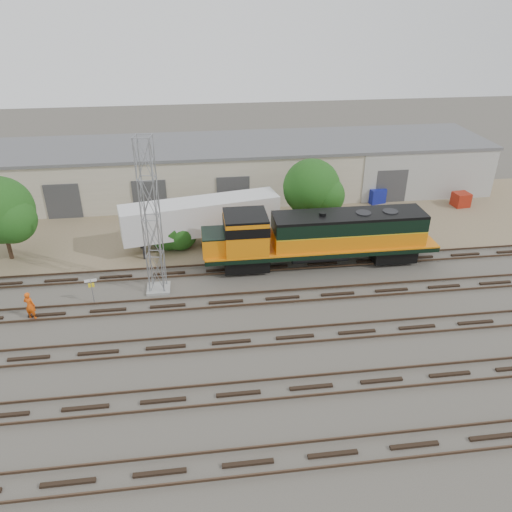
{
  "coord_description": "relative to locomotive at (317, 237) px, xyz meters",
  "views": [
    {
      "loc": [
        -1.63,
        -27.57,
        19.3
      ],
      "look_at": [
        2.43,
        4.0,
        2.2
      ],
      "focal_mm": 35.0,
      "sensor_mm": 36.0,
      "label": 1
    }
  ],
  "objects": [
    {
      "name": "warehouse",
      "position": [
        -7.38,
        16.98,
        0.16
      ],
      "size": [
        58.4,
        10.4,
        5.3
      ],
      "color": "beige",
      "rests_on": "ground"
    },
    {
      "name": "signal_tower",
      "position": [
        -12.14,
        -2.16,
        2.98
      ],
      "size": [
        1.66,
        1.66,
        11.25
      ],
      "rotation": [
        0.0,
        0.0,
        -0.17
      ],
      "color": "gray",
      "rests_on": "ground"
    },
    {
      "name": "dumpster_blue",
      "position": [
        9.11,
        12.13,
        -1.74
      ],
      "size": [
        1.91,
        1.84,
        1.5
      ],
      "primitive_type": "cube",
      "rotation": [
        0.0,
        0.0,
        0.24
      ],
      "color": "navy",
      "rests_on": "ground"
    },
    {
      "name": "worker",
      "position": [
        -20.29,
        -4.69,
        -1.49
      ],
      "size": [
        0.83,
        0.66,
        2.0
      ],
      "primitive_type": "imported",
      "rotation": [
        0.0,
        0.0,
        2.86
      ],
      "color": "#EA500D",
      "rests_on": "ground"
    },
    {
      "name": "dumpster_red",
      "position": [
        17.23,
        9.99,
        -1.79
      ],
      "size": [
        1.66,
        1.57,
        1.4
      ],
      "primitive_type": "cube",
      "rotation": [
        0.0,
        0.0,
        0.12
      ],
      "color": "maroon",
      "rests_on": "ground"
    },
    {
      "name": "tracks",
      "position": [
        -7.43,
        -9.0,
        -2.41
      ],
      "size": [
        80.0,
        20.4,
        0.28
      ],
      "color": "black",
      "rests_on": "ground"
    },
    {
      "name": "tree_mid",
      "position": [
        -11.22,
        4.76,
        -0.72
      ],
      "size": [
        4.46,
        4.25,
        4.25
      ],
      "color": "#382619",
      "rests_on": "ground"
    },
    {
      "name": "ground",
      "position": [
        -7.43,
        -6.0,
        -2.49
      ],
      "size": [
        140.0,
        140.0,
        0.0
      ],
      "primitive_type": "plane",
      "color": "#47423A",
      "rests_on": "ground"
    },
    {
      "name": "locomotive",
      "position": [
        0.0,
        0.0,
        0.0
      ],
      "size": [
        18.16,
        3.19,
        4.37
      ],
      "color": "black",
      "rests_on": "tracks"
    },
    {
      "name": "sign_post",
      "position": [
        -16.5,
        -3.42,
        -1.1
      ],
      "size": [
        0.81,
        0.16,
        1.98
      ],
      "color": "gray",
      "rests_on": "ground"
    },
    {
      "name": "dirt_strip",
      "position": [
        -7.43,
        9.0,
        -2.48
      ],
      "size": [
        80.0,
        16.0,
        0.02
      ],
      "primitive_type": "cube",
      "color": "#726047",
      "rests_on": "ground"
    },
    {
      "name": "tree_west",
      "position": [
        -23.89,
        3.98,
        1.61
      ],
      "size": [
        5.51,
        5.24,
        6.86
      ],
      "color": "#382619",
      "rests_on": "ground"
    },
    {
      "name": "tree_east",
      "position": [
        1.13,
        5.88,
        1.58
      ],
      "size": [
        5.19,
        4.94,
        6.67
      ],
      "color": "#382619",
      "rests_on": "ground"
    },
    {
      "name": "semi_trailer",
      "position": [
        -8.44,
        4.74,
        0.04
      ],
      "size": [
        13.33,
        5.13,
        4.02
      ],
      "rotation": [
        0.0,
        0.0,
        0.2
      ],
      "color": "silver",
      "rests_on": "ground"
    }
  ]
}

